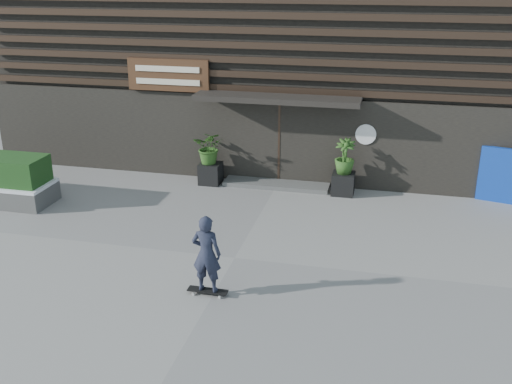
% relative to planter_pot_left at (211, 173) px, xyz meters
% --- Properties ---
extents(ground, '(80.00, 80.00, 0.00)m').
position_rel_planter_pot_left_xyz_m(ground, '(1.90, -4.40, -0.30)').
color(ground, gray).
rests_on(ground, ground).
extents(entrance_step, '(3.00, 0.80, 0.12)m').
position_rel_planter_pot_left_xyz_m(entrance_step, '(1.90, 0.20, -0.24)').
color(entrance_step, '#4D4D4A').
rests_on(entrance_step, ground).
extents(planter_pot_left, '(0.60, 0.60, 0.60)m').
position_rel_planter_pot_left_xyz_m(planter_pot_left, '(0.00, 0.00, 0.00)').
color(planter_pot_left, black).
rests_on(planter_pot_left, ground).
extents(bamboo_left, '(0.86, 0.75, 0.96)m').
position_rel_planter_pot_left_xyz_m(bamboo_left, '(0.00, 0.00, 0.78)').
color(bamboo_left, '#2D591E').
rests_on(bamboo_left, planter_pot_left).
extents(planter_pot_right, '(0.60, 0.60, 0.60)m').
position_rel_planter_pot_left_xyz_m(planter_pot_right, '(3.80, 0.00, 0.00)').
color(planter_pot_right, black).
rests_on(planter_pot_right, ground).
extents(bamboo_right, '(0.54, 0.54, 0.96)m').
position_rel_planter_pot_left_xyz_m(bamboo_right, '(3.80, 0.00, 0.78)').
color(bamboo_right, '#2D591E').
rests_on(bamboo_right, planter_pot_right).
extents(blue_tarp, '(1.57, 0.48, 1.48)m').
position_rel_planter_pot_left_xyz_m(blue_tarp, '(8.09, 0.30, 0.44)').
color(blue_tarp, '#0B2F9A').
rests_on(blue_tarp, ground).
extents(building, '(18.00, 11.00, 8.00)m').
position_rel_planter_pot_left_xyz_m(building, '(1.90, 5.56, 3.69)').
color(building, black).
rests_on(building, ground).
extents(skateboarder, '(0.78, 0.38, 1.63)m').
position_rel_planter_pot_left_xyz_m(skateboarder, '(1.79, -5.98, 0.55)').
color(skateboarder, black).
rests_on(skateboarder, ground).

